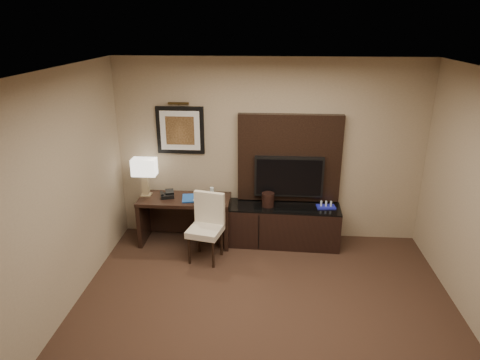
# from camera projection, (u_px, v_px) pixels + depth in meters

# --- Properties ---
(floor) EXTENTS (4.50, 5.00, 0.01)m
(floor) POSITION_uv_depth(u_px,v_px,m) (263.00, 346.00, 4.42)
(floor) COLOR #321F16
(floor) RESTS_ON ground
(ceiling) EXTENTS (4.50, 5.00, 0.01)m
(ceiling) POSITION_uv_depth(u_px,v_px,m) (270.00, 80.00, 3.48)
(ceiling) COLOR silver
(ceiling) RESTS_ON wall_back
(wall_back) EXTENTS (4.50, 0.01, 2.70)m
(wall_back) POSITION_uv_depth(u_px,v_px,m) (269.00, 151.00, 6.28)
(wall_back) COLOR #9C886A
(wall_back) RESTS_ON floor
(wall_left) EXTENTS (0.01, 5.00, 2.70)m
(wall_left) POSITION_uv_depth(u_px,v_px,m) (32.00, 221.00, 4.10)
(wall_left) COLOR #9C886A
(wall_left) RESTS_ON floor
(desk) EXTENTS (1.34, 0.58, 0.72)m
(desk) POSITION_uv_depth(u_px,v_px,m) (185.00, 220.00, 6.39)
(desk) COLOR black
(desk) RESTS_ON floor
(credenza) EXTENTS (1.78, 0.55, 0.61)m
(credenza) POSITION_uv_depth(u_px,v_px,m) (279.00, 225.00, 6.36)
(credenza) COLOR black
(credenza) RESTS_ON floor
(tv_wall_panel) EXTENTS (1.50, 0.12, 1.30)m
(tv_wall_panel) POSITION_uv_depth(u_px,v_px,m) (289.00, 158.00, 6.24)
(tv_wall_panel) COLOR black
(tv_wall_panel) RESTS_ON wall_back
(tv) EXTENTS (1.00, 0.08, 0.60)m
(tv) POSITION_uv_depth(u_px,v_px,m) (289.00, 177.00, 6.23)
(tv) COLOR black
(tv) RESTS_ON tv_wall_panel
(artwork) EXTENTS (0.70, 0.04, 0.70)m
(artwork) POSITION_uv_depth(u_px,v_px,m) (180.00, 130.00, 6.25)
(artwork) COLOR black
(artwork) RESTS_ON wall_back
(picture_light) EXTENTS (0.04, 0.04, 0.30)m
(picture_light) POSITION_uv_depth(u_px,v_px,m) (178.00, 103.00, 6.07)
(picture_light) COLOR #433115
(picture_light) RESTS_ON wall_back
(desk_chair) EXTENTS (0.53, 0.58, 0.91)m
(desk_chair) POSITION_uv_depth(u_px,v_px,m) (205.00, 230.00, 5.87)
(desk_chair) COLOR beige
(desk_chair) RESTS_ON floor
(table_lamp) EXTENTS (0.37, 0.28, 0.53)m
(table_lamp) POSITION_uv_depth(u_px,v_px,m) (145.00, 179.00, 6.27)
(table_lamp) COLOR tan
(table_lamp) RESTS_ON desk
(desk_phone) EXTENTS (0.23, 0.22, 0.09)m
(desk_phone) POSITION_uv_depth(u_px,v_px,m) (167.00, 194.00, 6.27)
(desk_phone) COLOR black
(desk_phone) RESTS_ON desk
(blue_folder) EXTENTS (0.28, 0.34, 0.02)m
(blue_folder) POSITION_uv_depth(u_px,v_px,m) (190.00, 198.00, 6.23)
(blue_folder) COLOR #174496
(blue_folder) RESTS_ON desk
(book) EXTENTS (0.17, 0.03, 0.23)m
(book) POSITION_uv_depth(u_px,v_px,m) (194.00, 191.00, 6.20)
(book) COLOR tan
(book) RESTS_ON desk
(water_bottle) EXTENTS (0.06, 0.06, 0.17)m
(water_bottle) POSITION_uv_depth(u_px,v_px,m) (212.00, 193.00, 6.23)
(water_bottle) COLOR silver
(water_bottle) RESTS_ON desk
(ice_bucket) EXTENTS (0.22, 0.22, 0.20)m
(ice_bucket) POSITION_uv_depth(u_px,v_px,m) (268.00, 200.00, 6.22)
(ice_bucket) COLOR black
(ice_bucket) RESTS_ON credenza
(minibar_tray) EXTENTS (0.28, 0.18, 0.10)m
(minibar_tray) POSITION_uv_depth(u_px,v_px,m) (326.00, 204.00, 6.19)
(minibar_tray) COLOR #1B21B2
(minibar_tray) RESTS_ON credenza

